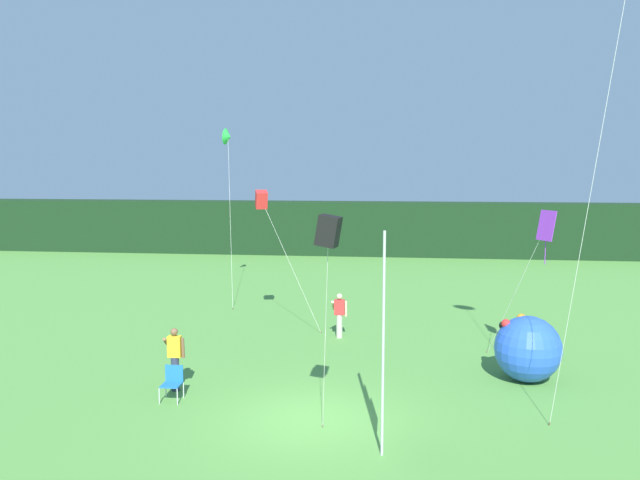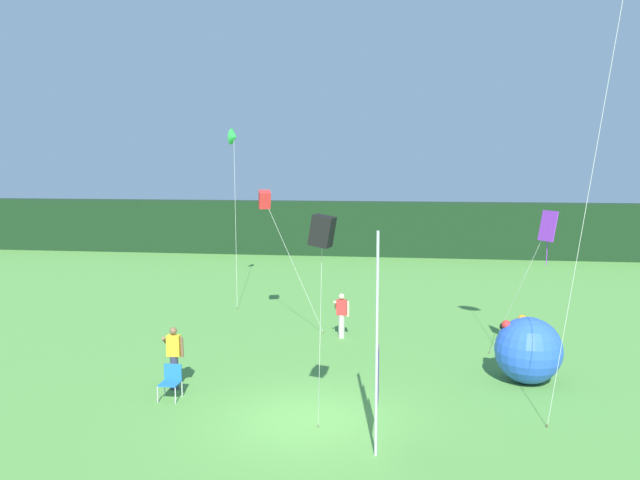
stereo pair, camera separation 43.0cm
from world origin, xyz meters
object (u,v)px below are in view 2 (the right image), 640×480
at_px(person_mid_field, 342,314).
at_px(kite_green_delta_1, 234,137).
at_px(kite_purple_diamond_0, 546,232).
at_px(kite_black_box_4, 322,232).
at_px(person_near_banner, 174,356).
at_px(inflatable_balloon, 528,350).
at_px(kite_red_box_2, 265,200).
at_px(banner_flag, 377,346).
at_px(folding_chair, 171,379).

bearing_deg(person_mid_field, kite_green_delta_1, 128.76).
relative_size(kite_purple_diamond_0, kite_black_box_4, 0.94).
relative_size(person_near_banner, kite_green_delta_1, 0.22).
distance_m(person_mid_field, inflatable_balloon, 6.88).
xyz_separation_m(kite_purple_diamond_0, kite_black_box_4, (-5.75, -5.97, 0.54)).
distance_m(inflatable_balloon, kite_purple_diamond_0, 3.46).
relative_size(person_mid_field, kite_red_box_2, 0.31).
xyz_separation_m(banner_flag, kite_red_box_2, (-4.70, 9.98, 2.52)).
relative_size(kite_purple_diamond_0, kite_green_delta_1, 0.61).
bearing_deg(kite_red_box_2, kite_purple_diamond_0, -23.92).
relative_size(inflatable_balloon, kite_green_delta_1, 0.24).
height_order(kite_green_delta_1, kite_black_box_4, kite_green_delta_1).
distance_m(kite_purple_diamond_0, kite_red_box_2, 10.18).
bearing_deg(inflatable_balloon, kite_black_box_4, -136.57).
xyz_separation_m(person_near_banner, kite_green_delta_1, (-1.89, 13.08, 6.47)).
height_order(banner_flag, kite_black_box_4, kite_black_box_4).
distance_m(inflatable_balloon, kite_red_box_2, 10.86).
bearing_deg(folding_chair, kite_purple_diamond_0, 19.62).
bearing_deg(folding_chair, banner_flag, -22.40).
xyz_separation_m(inflatable_balloon, kite_green_delta_1, (-11.57, 11.21, 6.46)).
bearing_deg(person_near_banner, kite_black_box_4, -34.00).
height_order(folding_chair, kite_red_box_2, kite_red_box_2).
bearing_deg(kite_purple_diamond_0, folding_chair, -160.38).
height_order(person_near_banner, kite_purple_diamond_0, kite_purple_diamond_0).
height_order(person_near_banner, inflatable_balloon, inflatable_balloon).
bearing_deg(kite_purple_diamond_0, banner_flag, -127.99).
bearing_deg(person_near_banner, kite_green_delta_1, 98.20).
distance_m(inflatable_balloon, kite_green_delta_1, 17.36).
bearing_deg(inflatable_balloon, kite_red_box_2, 149.32).
bearing_deg(kite_red_box_2, folding_chair, -95.91).
distance_m(inflatable_balloon, folding_chair, 9.86).
xyz_separation_m(person_near_banner, person_mid_field, (4.00, 5.76, -0.08)).
relative_size(kite_red_box_2, kite_black_box_4, 1.02).
bearing_deg(person_near_banner, kite_red_box_2, 82.26).
relative_size(banner_flag, person_mid_field, 3.00).
distance_m(person_near_banner, kite_black_box_4, 6.62).
bearing_deg(kite_purple_diamond_0, person_near_banner, -164.01).
xyz_separation_m(person_near_banner, kite_red_box_2, (0.96, 7.05, 3.89)).
bearing_deg(banner_flag, person_mid_field, 100.85).
bearing_deg(kite_purple_diamond_0, kite_green_delta_1, 140.07).
bearing_deg(kite_green_delta_1, banner_flag, -64.76).
xyz_separation_m(person_near_banner, kite_purple_diamond_0, (10.24, 2.93, 3.26)).
bearing_deg(banner_flag, inflatable_balloon, 50.09).
relative_size(person_near_banner, folding_chair, 1.95).
bearing_deg(folding_chair, person_mid_field, 59.12).
distance_m(person_near_banner, inflatable_balloon, 9.86).
xyz_separation_m(inflatable_balloon, kite_black_box_4, (-5.19, -4.91, 3.79)).
bearing_deg(kite_red_box_2, kite_green_delta_1, 115.24).
bearing_deg(kite_green_delta_1, kite_black_box_4, -68.40).
relative_size(person_near_banner, kite_red_box_2, 0.33).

